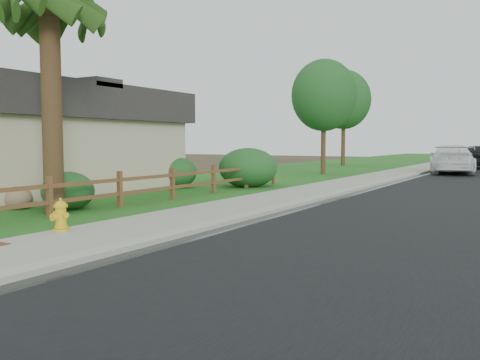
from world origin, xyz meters
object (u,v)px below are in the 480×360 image
Objects in this scene: ranch_fence at (148,185)px; dark_car_mid at (479,156)px; fire_hydrant at (61,216)px; white_suv at (451,159)px; palm_tree at (49,1)px.

dark_car_mid is (6.39, 28.66, 0.29)m from ranch_fence.
fire_hydrant is 0.12× the size of white_suv.
palm_tree is 9.63× the size of fire_hydrant.
dark_car_mid reaches higher than white_suv.
white_suv is (3.70, 25.94, 0.47)m from fire_hydrant.
ranch_fence is 5.74m from palm_tree.
ranch_fence is 3.27× the size of dark_car_mid.
dark_car_mid is at bearing 82.37° from fire_hydrant.
ranch_fence is 2.56× the size of palm_tree.
dark_car_mid reaches higher than fire_hydrant.
white_suv is 7.62m from dark_car_mid.
ranch_fence is at bearing 63.88° from white_suv.
ranch_fence is at bearing 111.36° from fire_hydrant.
dark_car_mid is at bearing 77.43° from ranch_fence.
dark_car_mid is (0.79, 7.58, 0.02)m from white_suv.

